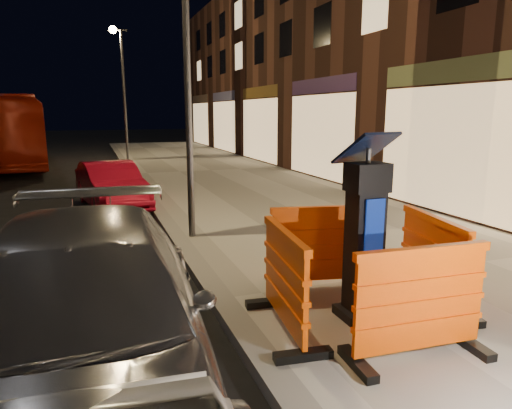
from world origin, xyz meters
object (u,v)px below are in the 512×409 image
object	(u,v)px
parking_kiosk	(365,233)
bus_doubledecker	(14,166)
barrier_kerbside	(285,281)
barrier_bldgside	(432,261)
barrier_back	(322,247)
barrier_front	(420,304)
car_silver	(85,401)
car_red	(113,207)

from	to	relation	value
parking_kiosk	bus_doubledecker	distance (m)	20.01
barrier_kerbside	barrier_bldgside	xyz separation A→B (m)	(1.90, 0.00, 0.00)
parking_kiosk	barrier_bldgside	size ratio (longest dim) A/B	1.40
barrier_kerbside	bus_doubledecker	distance (m)	19.72
barrier_back	barrier_bldgside	size ratio (longest dim) A/B	1.00
barrier_front	barrier_bldgside	bearing A→B (deg)	48.43
parking_kiosk	barrier_front	distance (m)	1.04
car_silver	parking_kiosk	bearing A→B (deg)	10.65
barrier_kerbside	bus_doubledecker	size ratio (longest dim) A/B	0.13
barrier_back	car_silver	world-z (taller)	barrier_back
car_silver	bus_doubledecker	xyz separation A→B (m)	(-3.17, 19.38, 0.00)
barrier_front	car_red	bearing A→B (deg)	108.06
barrier_front	barrier_back	size ratio (longest dim) A/B	1.00
parking_kiosk	car_silver	distance (m)	3.19
barrier_bldgside	barrier_front	bearing A→B (deg)	145.43
parking_kiosk	car_red	distance (m)	8.42
barrier_front	barrier_bldgside	world-z (taller)	same
parking_kiosk	barrier_back	size ratio (longest dim) A/B	1.40
barrier_front	bus_doubledecker	xyz separation A→B (m)	(-6.13, 19.96, -0.70)
barrier_front	barrier_bldgside	xyz separation A→B (m)	(0.95, 0.95, 0.00)
barrier_kerbside	bus_doubledecker	xyz separation A→B (m)	(-5.18, 19.01, -0.70)
barrier_bldgside	car_silver	size ratio (longest dim) A/B	0.27
barrier_back	parking_kiosk	bearing A→B (deg)	-78.57
barrier_bldgside	car_red	distance (m)	8.69
barrier_kerbside	car_red	size ratio (longest dim) A/B	0.39
barrier_front	car_red	xyz separation A→B (m)	(-2.34, 8.96, -0.70)
barrier_front	car_red	world-z (taller)	barrier_front
barrier_back	bus_doubledecker	world-z (taller)	bus_doubledecker
barrier_front	barrier_back	distance (m)	1.90
bus_doubledecker	parking_kiosk	bearing A→B (deg)	-78.21
parking_kiosk	barrier_bldgside	world-z (taller)	parking_kiosk
barrier_kerbside	car_red	distance (m)	8.16
barrier_front	bus_doubledecker	distance (m)	20.89
car_red	parking_kiosk	bearing A→B (deg)	-83.40
parking_kiosk	barrier_front	bearing A→B (deg)	-81.57
barrier_front	car_silver	distance (m)	3.10
parking_kiosk	barrier_back	distance (m)	1.04
parking_kiosk	barrier_front	world-z (taller)	parking_kiosk
car_red	car_silver	bearing A→B (deg)	-103.91
barrier_bldgside	barrier_kerbside	bearing A→B (deg)	100.43
barrier_front	barrier_bldgside	distance (m)	1.34
parking_kiosk	bus_doubledecker	bearing A→B (deg)	116.30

